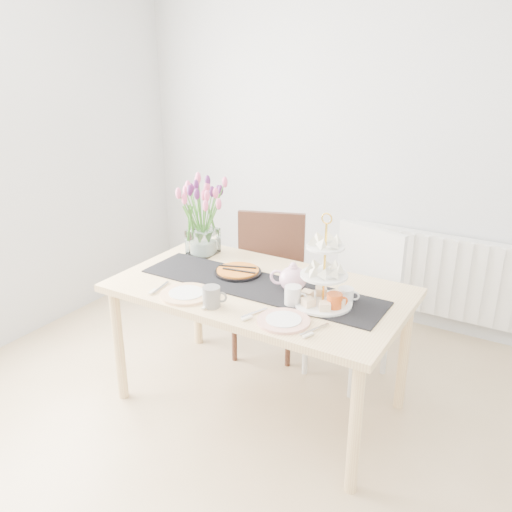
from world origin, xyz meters
The scene contains 16 objects.
room_shell centered at (0.00, 0.00, 1.30)m, with size 4.50×4.50×4.50m.
radiator centered at (0.50, 2.19, 0.45)m, with size 1.20×0.08×0.60m, color white.
dining_table centered at (-0.11, 0.78, 0.67)m, with size 1.60×0.90×0.75m.
chair_brown centered at (-0.41, 1.40, 0.55)m, with size 0.59×0.59×0.94m.
chair_white centered at (0.23, 1.41, 0.55)m, with size 0.56×0.56×0.95m.
table_runner centered at (-0.11, 0.78, 0.75)m, with size 1.40×0.35×0.01m, color black.
tulip_vase centered at (-0.68, 1.04, 1.08)m, with size 0.60×0.60×0.51m.
cake_stand centered at (0.28, 0.74, 0.88)m, with size 0.30×0.30×0.44m.
teapot centered at (0.07, 0.82, 0.82)m, with size 0.24×0.19×0.16m, color silver, non-canonical shape.
cream_jug centered at (0.37, 0.83, 0.79)m, with size 0.08×0.08×0.08m, color white.
tart_tin centered at (-0.31, 0.86, 0.77)m, with size 0.27×0.27×0.03m.
mug_grey centered at (-0.20, 0.44, 0.80)m, with size 0.09×0.09×0.11m, color slate.
mug_white centered at (0.15, 0.67, 0.80)m, with size 0.09×0.09×0.10m, color silver.
mug_orange centered at (0.35, 0.72, 0.80)m, with size 0.08×0.08×0.09m, color #D44F17.
plate_left centered at (-0.39, 0.48, 0.76)m, with size 0.28×0.28×0.01m, color white.
plate_right centered at (0.19, 0.48, 0.76)m, with size 0.26×0.26×0.01m, color white.
Camera 1 is at (1.26, -1.56, 1.97)m, focal length 38.00 mm.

